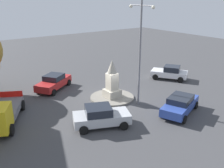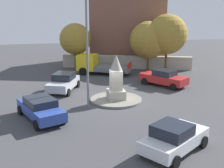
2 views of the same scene
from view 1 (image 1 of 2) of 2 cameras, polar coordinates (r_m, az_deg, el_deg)
name	(u,v)px [view 1 (image 1 of 2)]	position (r m, az deg, el deg)	size (l,w,h in m)	color
ground_plane	(112,98)	(23.73, 0.01, -3.23)	(80.00, 80.00, 0.00)	#424244
traffic_island	(112,97)	(23.70, 0.01, -3.04)	(4.07, 4.07, 0.17)	gray
monument	(112,81)	(23.13, 0.01, 0.67)	(1.33, 1.33, 3.49)	#B2AA99
streetlamp	(140,45)	(21.14, 6.38, 8.72)	(2.89, 0.28, 8.88)	slate
car_red_parked_right	(54,82)	(26.41, -12.98, 0.45)	(4.00, 4.60, 1.53)	#B22323
car_blue_parked_left	(180,104)	(21.30, 15.11, -4.42)	(3.30, 4.83, 1.46)	#2D479E
car_silver_passing	(101,116)	(18.57, -2.53, -7.26)	(3.24, 4.47, 1.58)	#B7BABF
car_white_far_side	(170,72)	(29.71, 12.90, 2.55)	(4.32, 3.74, 1.54)	silver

